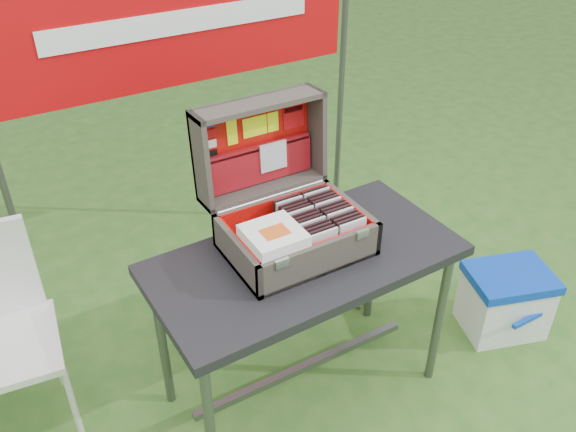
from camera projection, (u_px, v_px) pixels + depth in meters
ground at (313, 404)px, 2.52m from camera, size 80.00×80.00×0.00m
table at (304, 327)px, 2.40m from camera, size 1.14×0.59×0.71m
table_top at (305, 260)px, 2.21m from camera, size 1.14×0.59×0.04m
table_leg_fl at (210, 426)px, 2.04m from camera, size 0.04×0.04×0.67m
table_leg_fr at (439, 319)px, 2.46m from camera, size 0.04×0.04×0.67m
table_leg_bl at (162, 342)px, 2.36m from camera, size 0.04×0.04×0.67m
table_leg_br at (372, 260)px, 2.78m from camera, size 0.04×0.04×0.67m
table_brace at (303, 367)px, 2.53m from camera, size 0.98×0.03×0.03m
suitcase at (288, 186)px, 2.14m from camera, size 0.50×0.52×0.48m
suitcase_base_bottom at (296, 248)px, 2.22m from camera, size 0.50×0.36×0.02m
suitcase_base_wall_front at (321, 260)px, 2.07m from camera, size 0.50×0.02×0.13m
suitcase_base_wall_back at (273, 213)px, 2.31m from camera, size 0.50×0.02×0.13m
suitcase_base_wall_left at (236, 256)px, 2.09m from camera, size 0.02×0.36×0.13m
suitcase_base_wall_right at (350, 216)px, 2.29m from camera, size 0.02×0.36×0.13m
suitcase_liner_floor at (296, 245)px, 2.22m from camera, size 0.46×0.32×0.01m
suitcase_latch_left at (282, 263)px, 1.97m from camera, size 0.05×0.01×0.03m
suitcase_latch_right at (362, 234)px, 2.10m from camera, size 0.05×0.01×0.03m
suitcase_hinge at (272, 197)px, 2.28m from camera, size 0.45×0.02×0.02m
suitcase_lid_back at (254, 142)px, 2.28m from camera, size 0.50×0.04×0.36m
suitcase_lid_rim_far at (258, 104)px, 2.15m from camera, size 0.50×0.13×0.03m
suitcase_lid_rim_near at (263, 187)px, 2.33m from camera, size 0.50×0.13×0.03m
suitcase_lid_rim_left at (201, 163)px, 2.14m from camera, size 0.02×0.16×0.36m
suitcase_lid_rim_right at (316, 132)px, 2.34m from camera, size 0.02×0.16×0.36m
suitcase_lid_liner at (255, 143)px, 2.27m from camera, size 0.46×0.03×0.31m
suitcase_liner_wall_front at (319, 256)px, 2.08m from camera, size 0.46×0.01×0.11m
suitcase_liner_wall_back at (275, 212)px, 2.30m from camera, size 0.46×0.01×0.11m
suitcase_liner_wall_left at (240, 252)px, 2.09m from camera, size 0.01×0.32×0.11m
suitcase_liner_wall_right at (348, 215)px, 2.28m from camera, size 0.01×0.32×0.11m
suitcase_lid_pocket at (259, 165)px, 2.30m from camera, size 0.44×0.04×0.14m
suitcase_pocket_edge at (259, 148)px, 2.26m from camera, size 0.43×0.02×0.02m
suitcase_pocket_cd at (273, 156)px, 2.30m from camera, size 0.11×0.02×0.11m
lid_sticker_cc_a at (208, 123)px, 2.13m from camera, size 0.05×0.00×0.03m
lid_sticker_cc_b at (209, 134)px, 2.15m from camera, size 0.05×0.00×0.03m
lid_sticker_cc_c at (210, 144)px, 2.17m from camera, size 0.05×0.00×0.03m
lid_sticker_cc_d at (211, 154)px, 2.19m from camera, size 0.05×0.00×0.03m
lid_card_neon_tall at (232, 132)px, 2.19m from camera, size 0.04×0.01×0.10m
lid_card_neon_main at (255, 126)px, 2.23m from camera, size 0.10×0.01×0.08m
lid_card_neon_small at (273, 122)px, 2.26m from camera, size 0.04×0.01×0.08m
lid_sticker_band at (293, 117)px, 2.30m from camera, size 0.09×0.01×0.09m
lid_sticker_band_bar at (293, 109)px, 2.29m from camera, size 0.08×0.00×0.02m
cd_left_0 at (324, 247)px, 2.10m from camera, size 0.11×0.01×0.13m
cd_left_1 at (321, 244)px, 2.11m from camera, size 0.11×0.01×0.13m
cd_left_2 at (318, 241)px, 2.13m from camera, size 0.11×0.01×0.13m
cd_left_3 at (315, 238)px, 2.14m from camera, size 0.11×0.01×0.13m
cd_left_4 at (312, 235)px, 2.15m from camera, size 0.11×0.01×0.13m
cd_left_5 at (309, 232)px, 2.17m from camera, size 0.11×0.01×0.13m
cd_left_6 at (306, 230)px, 2.18m from camera, size 0.11×0.01×0.13m
cd_left_7 at (303, 227)px, 2.20m from camera, size 0.11×0.01×0.13m
cd_left_8 at (300, 224)px, 2.21m from camera, size 0.11×0.01×0.13m
cd_left_9 at (297, 222)px, 2.22m from camera, size 0.11×0.01×0.13m
cd_left_10 at (295, 219)px, 2.24m from camera, size 0.11×0.01×0.13m
cd_left_11 at (292, 216)px, 2.25m from camera, size 0.11×0.01×0.13m
cd_left_12 at (289, 214)px, 2.26m from camera, size 0.11×0.01×0.13m
cd_left_13 at (287, 211)px, 2.28m from camera, size 0.11×0.01×0.13m
cd_right_0 at (352, 236)px, 2.15m from camera, size 0.11×0.01×0.13m
cd_right_1 at (349, 234)px, 2.16m from camera, size 0.11×0.01×0.13m
cd_right_2 at (346, 231)px, 2.18m from camera, size 0.11×0.01×0.13m
cd_right_3 at (343, 228)px, 2.19m from camera, size 0.11×0.01×0.13m
cd_right_4 at (340, 225)px, 2.20m from camera, size 0.11×0.01×0.13m
cd_right_5 at (337, 223)px, 2.22m from camera, size 0.11×0.01×0.13m
cd_right_6 at (334, 220)px, 2.23m from camera, size 0.11×0.01×0.13m
cd_right_7 at (331, 217)px, 2.25m from camera, size 0.11×0.01×0.13m
cd_right_8 at (328, 215)px, 2.26m from camera, size 0.11×0.01×0.13m
cd_right_9 at (325, 212)px, 2.27m from camera, size 0.11×0.01×0.13m
cd_right_10 at (322, 210)px, 2.29m from camera, size 0.11×0.01×0.13m
cd_right_11 at (319, 207)px, 2.30m from camera, size 0.11×0.01×0.13m
cd_right_12 at (316, 205)px, 2.32m from camera, size 0.11×0.01×0.13m
cd_right_13 at (314, 203)px, 2.33m from camera, size 0.11×0.01×0.13m
songbook_0 at (274, 240)px, 2.05m from camera, size 0.19×0.19×0.00m
songbook_1 at (274, 238)px, 2.05m from camera, size 0.19×0.19×0.00m
songbook_2 at (274, 237)px, 2.05m from camera, size 0.19×0.19×0.00m
songbook_3 at (274, 236)px, 2.04m from camera, size 0.19×0.19×0.00m
songbook_4 at (274, 235)px, 2.04m from camera, size 0.19×0.19×0.00m
songbook_5 at (273, 234)px, 2.04m from camera, size 0.19×0.19×0.00m
songbook_6 at (273, 232)px, 2.03m from camera, size 0.19×0.19×0.00m
songbook_7 at (273, 231)px, 2.03m from camera, size 0.19×0.19×0.00m
songbook_graphic at (275, 232)px, 2.02m from camera, size 0.09×0.07×0.00m
cooler at (505, 301)px, 2.81m from camera, size 0.44×0.38×0.32m
cooler_body at (504, 304)px, 2.82m from camera, size 0.41×0.36×0.28m
cooler_lid at (511, 277)px, 2.73m from camera, size 0.44×0.38×0.04m
cooler_handle at (531, 318)px, 2.69m from camera, size 0.22×0.02×0.02m
chair at (3, 352)px, 2.19m from camera, size 0.44×0.47×0.86m
chair_seat at (3, 350)px, 2.18m from camera, size 0.43×0.43×0.03m
chair_leg_fr at (73, 404)px, 2.25m from camera, size 0.02×0.02×0.44m
chair_leg_br at (53, 347)px, 2.49m from camera, size 0.02×0.02×0.44m
chair_upright_right at (27, 263)px, 2.27m from camera, size 0.02×0.02×0.41m
cardboard_box at (367, 245)px, 3.05m from camera, size 0.47×0.35×0.46m
banner_post_right at (341, 83)px, 3.19m from camera, size 0.03×0.03×1.70m
banner at (182, 21)px, 2.57m from camera, size 1.60×0.02×0.55m
banner_text at (183, 22)px, 2.56m from camera, size 1.20×0.00×0.10m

